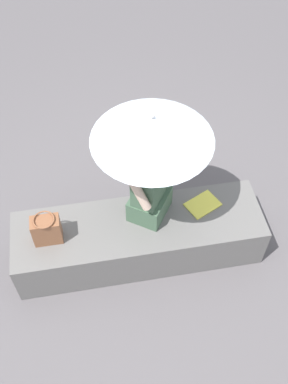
% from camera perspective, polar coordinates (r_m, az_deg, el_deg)
% --- Properties ---
extents(ground_plane, '(14.00, 14.00, 0.00)m').
position_cam_1_polar(ground_plane, '(4.18, -0.64, -7.51)').
color(ground_plane, '#605B5E').
extents(stone_bench, '(2.14, 0.61, 0.45)m').
position_cam_1_polar(stone_bench, '(3.99, -0.67, -5.86)').
color(stone_bench, slate).
rests_on(stone_bench, ground).
extents(person_seated, '(0.43, 0.50, 0.90)m').
position_cam_1_polar(person_seated, '(3.57, 0.74, 1.18)').
color(person_seated, '#47664C').
rests_on(person_seated, stone_bench).
extents(parasol, '(0.91, 0.91, 1.08)m').
position_cam_1_polar(parasol, '(3.19, 1.07, 8.00)').
color(parasol, '#B7B7BC').
rests_on(parasol, stone_bench).
extents(handbag_black, '(0.23, 0.17, 0.28)m').
position_cam_1_polar(handbag_black, '(3.69, -12.23, -4.68)').
color(handbag_black, brown).
rests_on(handbag_black, stone_bench).
extents(magazine, '(0.34, 0.30, 0.01)m').
position_cam_1_polar(magazine, '(3.95, 7.44, -1.57)').
color(magazine, '#EAE04C').
rests_on(magazine, stone_bench).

